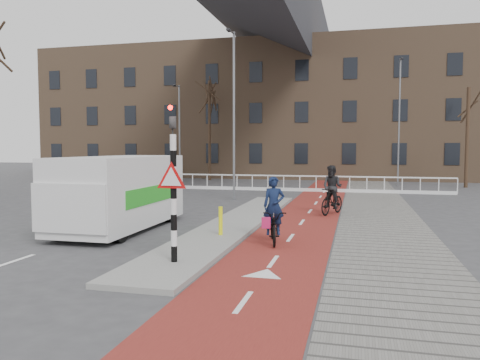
# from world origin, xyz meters

# --- Properties ---
(ground) EXTENTS (120.00, 120.00, 0.00)m
(ground) POSITION_xyz_m (0.00, 0.00, 0.00)
(ground) COLOR #38383A
(ground) RESTS_ON ground
(bike_lane) EXTENTS (2.50, 60.00, 0.01)m
(bike_lane) POSITION_xyz_m (1.50, 10.00, 0.01)
(bike_lane) COLOR maroon
(bike_lane) RESTS_ON ground
(sidewalk) EXTENTS (3.00, 60.00, 0.01)m
(sidewalk) POSITION_xyz_m (4.30, 10.00, 0.01)
(sidewalk) COLOR slate
(sidewalk) RESTS_ON ground
(curb_island) EXTENTS (1.80, 16.00, 0.12)m
(curb_island) POSITION_xyz_m (-0.70, 4.00, 0.06)
(curb_island) COLOR gray
(curb_island) RESTS_ON ground
(traffic_signal) EXTENTS (0.80, 0.80, 3.68)m
(traffic_signal) POSITION_xyz_m (-0.60, -2.02, 1.99)
(traffic_signal) COLOR black
(traffic_signal) RESTS_ON curb_island
(bollard) EXTENTS (0.12, 0.12, 0.84)m
(bollard) POSITION_xyz_m (-0.50, 1.38, 0.54)
(bollard) COLOR #EFEF0D
(bollard) RESTS_ON curb_island
(cyclist_near) EXTENTS (1.01, 1.89, 1.88)m
(cyclist_near) POSITION_xyz_m (1.14, 1.12, 0.64)
(cyclist_near) COLOR black
(cyclist_near) RESTS_ON bike_lane
(cyclist_far) EXTENTS (1.20, 1.90, 1.98)m
(cyclist_far) POSITION_xyz_m (2.45, 7.27, 0.83)
(cyclist_far) COLOR black
(cyclist_far) RESTS_ON bike_lane
(van) EXTENTS (2.31, 5.62, 2.41)m
(van) POSITION_xyz_m (-4.12, 2.05, 1.27)
(van) COLOR silver
(van) RESTS_ON ground
(railing) EXTENTS (28.00, 0.10, 0.99)m
(railing) POSITION_xyz_m (-5.00, 17.00, 0.31)
(railing) COLOR silver
(railing) RESTS_ON ground
(townhouse_row) EXTENTS (46.00, 10.00, 15.90)m
(townhouse_row) POSITION_xyz_m (-3.00, 32.00, 7.81)
(townhouse_row) COLOR #7F6047
(townhouse_row) RESTS_ON ground
(tree_mid) EXTENTS (0.23, 0.23, 8.17)m
(tree_mid) POSITION_xyz_m (-8.41, 25.11, 4.08)
(tree_mid) COLOR #302115
(tree_mid) RESTS_ON ground
(tree_right) EXTENTS (0.24, 0.24, 6.70)m
(tree_right) POSITION_xyz_m (10.57, 22.41, 3.35)
(tree_right) COLOR #302115
(tree_right) RESTS_ON ground
(streetlight_near) EXTENTS (0.12, 0.12, 8.51)m
(streetlight_near) POSITION_xyz_m (-2.72, 11.39, 4.25)
(streetlight_near) COLOR slate
(streetlight_near) RESTS_ON ground
(streetlight_left) EXTENTS (0.12, 0.12, 7.21)m
(streetlight_left) POSITION_xyz_m (-9.22, 20.44, 3.60)
(streetlight_left) COLOR slate
(streetlight_left) RESTS_ON ground
(streetlight_right) EXTENTS (0.12, 0.12, 8.91)m
(streetlight_right) POSITION_xyz_m (6.26, 23.23, 4.46)
(streetlight_right) COLOR slate
(streetlight_right) RESTS_ON ground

